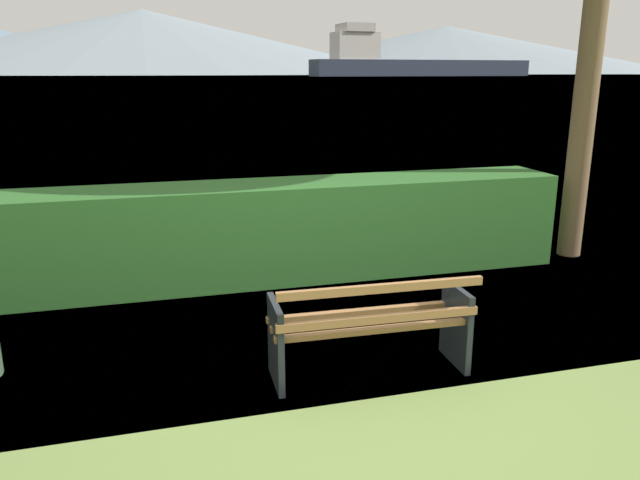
# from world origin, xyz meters

# --- Properties ---
(ground_plane) EXTENTS (1400.00, 1400.00, 0.00)m
(ground_plane) POSITION_xyz_m (0.00, 0.00, 0.00)
(ground_plane) COLOR olive
(water_surface) EXTENTS (620.00, 620.00, 0.00)m
(water_surface) POSITION_xyz_m (0.00, 309.57, 0.00)
(water_surface) COLOR slate
(water_surface) RESTS_ON ground_plane
(park_bench) EXTENTS (1.63, 0.62, 0.87)m
(park_bench) POSITION_xyz_m (-0.00, -0.06, 0.42)
(park_bench) COLOR olive
(park_bench) RESTS_ON ground_plane
(hedge_row) EXTENTS (6.49, 0.88, 1.14)m
(hedge_row) POSITION_xyz_m (0.00, 2.58, 0.57)
(hedge_row) COLOR #285B23
(hedge_row) RESTS_ON ground_plane
(cargo_ship_large) EXTENTS (104.33, 20.91, 21.54)m
(cargo_ship_large) POSITION_xyz_m (111.19, 258.81, 6.02)
(cargo_ship_large) COLOR #2D384C
(cargo_ship_large) RESTS_ON water_surface
(distant_hills) EXTENTS (846.84, 445.28, 58.21)m
(distant_hills) POSITION_xyz_m (33.24, 548.60, 25.28)
(distant_hills) COLOR slate
(distant_hills) RESTS_ON ground_plane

